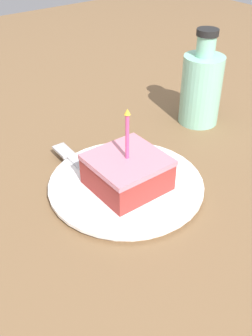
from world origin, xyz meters
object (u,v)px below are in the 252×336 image
Objects in this scene: plate at (126,185)px; cake_slice at (127,172)px; fork at (80,166)px; bottle at (201,87)px.

cake_slice is at bearing -27.60° from plate.
fork is at bearing -154.51° from plate.
plate is at bearing -70.68° from bottle.
bottle is (-0.10, 0.27, 0.04)m from cake_slice.
bottle is (-0.09, 0.27, 0.07)m from plate.
plate is 1.31× the size of bottle.
cake_slice reaches higher than plate.
fork is at bearing -159.75° from cake_slice.
fork is at bearing -87.54° from bottle.
cake_slice is 0.71× the size of bottle.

